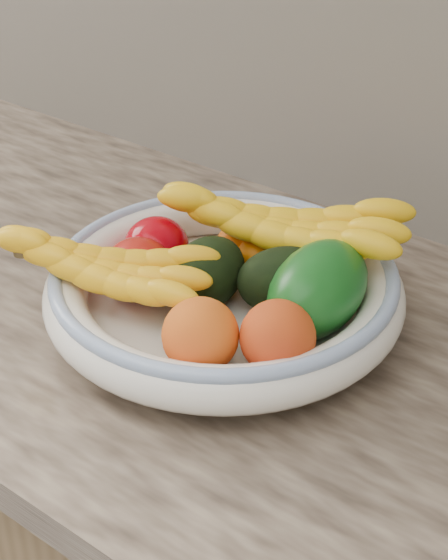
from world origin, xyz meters
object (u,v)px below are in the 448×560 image
(banana_bunch_back, at_px, (279,232))
(fruit_bowl, at_px, (224,289))
(banana_bunch_front, at_px, (102,273))
(green_mango, at_px, (318,289))

(banana_bunch_back, bearing_deg, fruit_bowl, -118.38)
(fruit_bowl, relative_size, banana_bunch_front, 1.56)
(banana_bunch_back, bearing_deg, banana_bunch_front, -138.47)
(banana_bunch_back, distance_m, banana_bunch_front, 0.20)
(banana_bunch_back, relative_size, banana_bunch_front, 1.21)
(green_mango, xyz_separation_m, banana_bunch_back, (-0.09, 0.06, 0.01))
(fruit_bowl, distance_m, green_mango, 0.11)
(fruit_bowl, bearing_deg, banana_bunch_back, 79.78)
(green_mango, distance_m, banana_bunch_back, 0.11)
(green_mango, relative_size, banana_bunch_front, 0.55)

